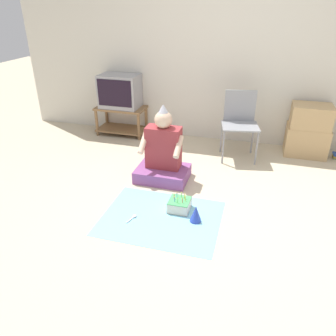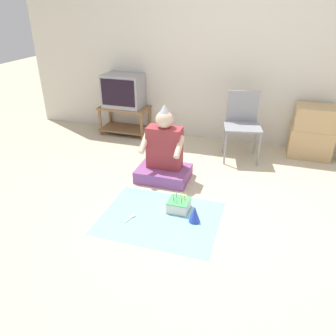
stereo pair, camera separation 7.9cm
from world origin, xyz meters
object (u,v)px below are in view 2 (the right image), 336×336
tv (123,91)px  person_seated (164,156)px  cardboard_box_stack (312,132)px  birthday_cake (179,205)px  folding_chair (242,120)px  party_hat_blue (195,214)px

tv → person_seated: tv is taller
cardboard_box_stack → birthday_cake: 2.19m
folding_chair → party_hat_blue: bearing=-98.1°
cardboard_box_stack → party_hat_blue: cardboard_box_stack is taller
tv → party_hat_blue: 2.53m
person_seated → birthday_cake: person_seated is taller
folding_chair → party_hat_blue: 1.66m
folding_chair → party_hat_blue: size_ratio=5.31×
cardboard_box_stack → birthday_cake: (-1.29, -1.75, -0.27)m
folding_chair → person_seated: (-0.76, -0.87, -0.22)m
tv → person_seated: (1.02, -1.19, -0.38)m
folding_chair → birthday_cake: 1.57m
folding_chair → person_seated: person_seated is taller
folding_chair → cardboard_box_stack: folding_chair is taller
party_hat_blue → birthday_cake: bearing=143.2°
party_hat_blue → tv: bearing=129.1°
person_seated → party_hat_blue: size_ratio=5.47×
folding_chair → person_seated: bearing=-131.3°
cardboard_box_stack → birthday_cake: bearing=-126.5°
folding_chair → cardboard_box_stack: size_ratio=1.26×
tv → party_hat_blue: tv is taller
folding_chair → cardboard_box_stack: (0.87, 0.30, -0.17)m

